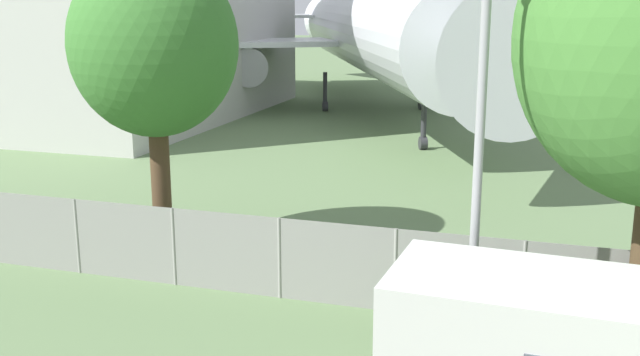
{
  "coord_description": "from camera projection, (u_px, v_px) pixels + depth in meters",
  "views": [
    {
      "loc": [
        5.42,
        -3.33,
        6.4
      ],
      "look_at": [
        -0.02,
        13.98,
        2.0
      ],
      "focal_mm": 42.0,
      "sensor_mm": 36.0,
      "label": 1
    }
  ],
  "objects": [
    {
      "name": "airplane",
      "position": [
        379.0,
        32.0,
        41.22
      ],
      "size": [
        31.14,
        39.54,
        14.03
      ],
      "rotation": [
        0.0,
        0.0,
        -1.15
      ],
      "color": "silver",
      "rests_on": "ground"
    },
    {
      "name": "light_mast",
      "position": [
        481.0,
        107.0,
        12.07
      ],
      "size": [
        0.44,
        0.44,
        7.64
      ],
      "color": "#99999E",
      "rests_on": "ground"
    },
    {
      "name": "perimeter_fence",
      "position": [
        279.0,
        258.0,
        16.14
      ],
      "size": [
        56.07,
        0.07,
        1.82
      ],
      "color": "gray",
      "rests_on": "ground"
    },
    {
      "name": "tree_near_hangar",
      "position": [
        154.0,
        46.0,
        17.83
      ],
      "size": [
        4.04,
        4.04,
        7.52
      ],
      "color": "#4C3823",
      "rests_on": "ground"
    }
  ]
}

